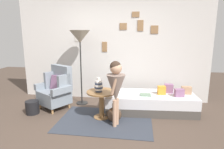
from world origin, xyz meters
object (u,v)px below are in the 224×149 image
(side_table, at_px, (102,99))
(vase_striped, at_px, (99,86))
(demijohn_near, at_px, (114,114))
(person_child, at_px, (116,85))
(floor_lamp, at_px, (80,39))
(book_on_daybed, at_px, (145,95))
(armchair, at_px, (56,89))
(daybed, at_px, (150,102))
(magazine_basket, at_px, (32,107))

(side_table, relative_size, vase_striped, 2.09)
(demijohn_near, bearing_deg, person_child, -73.63)
(side_table, height_order, floor_lamp, floor_lamp)
(side_table, relative_size, book_on_daybed, 2.71)
(floor_lamp, relative_size, demijohn_near, 4.75)
(vase_striped, distance_m, person_child, 0.48)
(floor_lamp, relative_size, book_on_daybed, 7.99)
(vase_striped, bearing_deg, person_child, -36.29)
(floor_lamp, distance_m, person_child, 1.63)
(vase_striped, bearing_deg, side_table, 41.67)
(armchair, distance_m, daybed, 2.13)
(floor_lamp, bearing_deg, magazine_basket, -139.09)
(floor_lamp, bearing_deg, demijohn_near, -43.69)
(daybed, xyz_separation_m, book_on_daybed, (-0.11, -0.14, 0.22))
(vase_striped, distance_m, book_on_daybed, 1.04)
(vase_striped, relative_size, person_child, 0.23)
(demijohn_near, bearing_deg, book_on_daybed, 39.34)
(daybed, relative_size, side_table, 3.27)
(daybed, bearing_deg, book_on_daybed, -129.55)
(armchair, xyz_separation_m, demijohn_near, (1.41, -0.54, -0.29))
(side_table, distance_m, demijohn_near, 0.40)
(side_table, bearing_deg, floor_lamp, 131.11)
(book_on_daybed, bearing_deg, armchair, 178.50)
(side_table, xyz_separation_m, vase_striped, (-0.05, -0.04, 0.27))
(side_table, distance_m, magazine_basket, 1.53)
(armchair, bearing_deg, floor_lamp, 34.19)
(demijohn_near, bearing_deg, floor_lamp, 136.31)
(armchair, height_order, book_on_daybed, armchair)
(floor_lamp, xyz_separation_m, magazine_basket, (-0.87, -0.75, -1.42))
(side_table, height_order, book_on_daybed, side_table)
(magazine_basket, bearing_deg, book_on_daybed, 8.72)
(vase_striped, bearing_deg, floor_lamp, 127.40)
(person_child, relative_size, book_on_daybed, 5.53)
(floor_lamp, bearing_deg, armchair, -145.81)
(floor_lamp, bearing_deg, vase_striped, -52.60)
(vase_striped, relative_size, book_on_daybed, 1.30)
(book_on_daybed, distance_m, demijohn_near, 0.82)
(side_table, height_order, demijohn_near, side_table)
(person_child, distance_m, demijohn_near, 0.67)
(daybed, bearing_deg, demijohn_near, -138.61)
(daybed, bearing_deg, person_child, -129.42)
(armchair, xyz_separation_m, daybed, (2.12, 0.08, -0.24))
(vase_striped, height_order, floor_lamp, floor_lamp)
(daybed, height_order, vase_striped, vase_striped)
(armchair, distance_m, side_table, 1.20)
(floor_lamp, relative_size, person_child, 1.44)
(side_table, bearing_deg, armchair, 160.50)
(book_on_daybed, bearing_deg, daybed, 50.45)
(person_child, bearing_deg, armchair, 153.79)
(person_child, relative_size, demijohn_near, 3.29)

